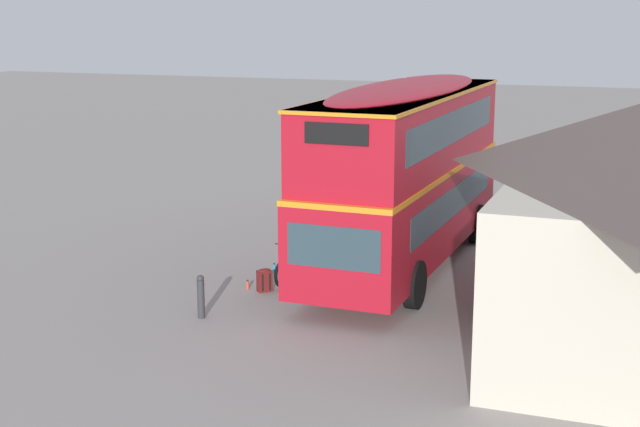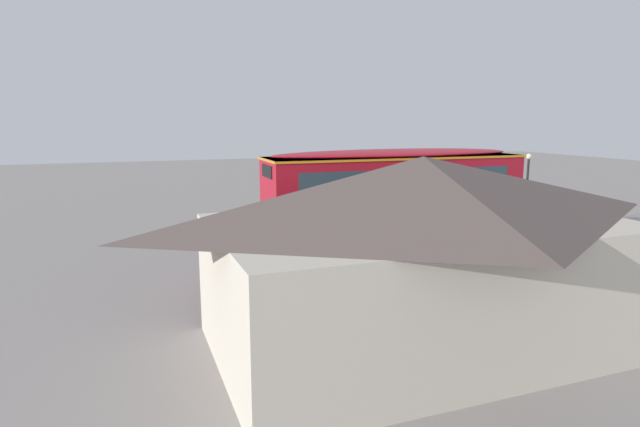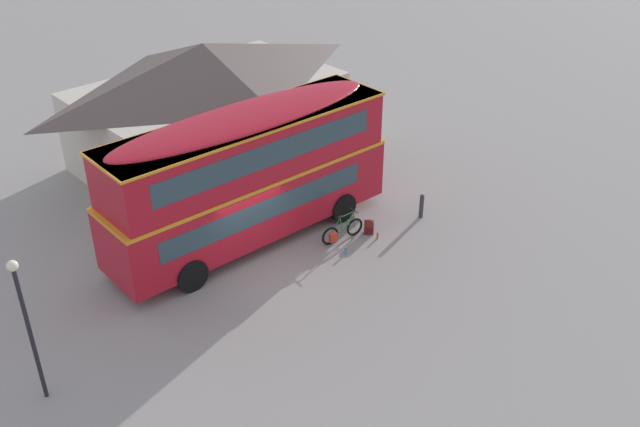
# 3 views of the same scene
# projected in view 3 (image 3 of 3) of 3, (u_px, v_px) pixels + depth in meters

# --- Properties ---
(ground_plane) EXTENTS (120.00, 120.00, 0.00)m
(ground_plane) POSITION_uv_depth(u_px,v_px,m) (255.00, 264.00, 23.97)
(ground_plane) COLOR gray
(double_decker_bus) EXTENTS (10.47, 2.83, 4.79)m
(double_decker_bus) POSITION_uv_depth(u_px,v_px,m) (249.00, 172.00, 23.99)
(double_decker_bus) COLOR black
(double_decker_bus) RESTS_ON ground
(touring_bicycle) EXTENTS (1.73, 0.46, 1.06)m
(touring_bicycle) POSITION_uv_depth(u_px,v_px,m) (341.00, 231.00, 25.03)
(touring_bicycle) COLOR black
(touring_bicycle) RESTS_ON ground
(backpack_on_ground) EXTENTS (0.39, 0.39, 0.56)m
(backpack_on_ground) POSITION_uv_depth(u_px,v_px,m) (369.00, 227.00, 25.46)
(backpack_on_ground) COLOR maroon
(backpack_on_ground) RESTS_ON ground
(water_bottle_red_squeeze) EXTENTS (0.07, 0.07, 0.23)m
(water_bottle_red_squeeze) POSITION_uv_depth(u_px,v_px,m) (378.00, 236.00, 25.27)
(water_bottle_red_squeeze) COLOR #D84C33
(water_bottle_red_squeeze) RESTS_ON ground
(water_bottle_blue_sports) EXTENTS (0.07, 0.07, 0.25)m
(water_bottle_blue_sports) POSITION_uv_depth(u_px,v_px,m) (346.00, 251.00, 24.40)
(water_bottle_blue_sports) COLOR #338CBF
(water_bottle_blue_sports) RESTS_ON ground
(pub_building) EXTENTS (10.85, 6.63, 4.99)m
(pub_building) POSITION_uv_depth(u_px,v_px,m) (207.00, 101.00, 29.71)
(pub_building) COLOR beige
(pub_building) RESTS_ON ground
(street_lamp) EXTENTS (0.28, 0.28, 4.27)m
(street_lamp) POSITION_uv_depth(u_px,v_px,m) (25.00, 315.00, 17.38)
(street_lamp) COLOR black
(street_lamp) RESTS_ON ground
(kerb_bollard) EXTENTS (0.16, 0.16, 0.97)m
(kerb_bollard) POSITION_uv_depth(u_px,v_px,m) (421.00, 206.00, 26.34)
(kerb_bollard) COLOR #333338
(kerb_bollard) RESTS_ON ground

